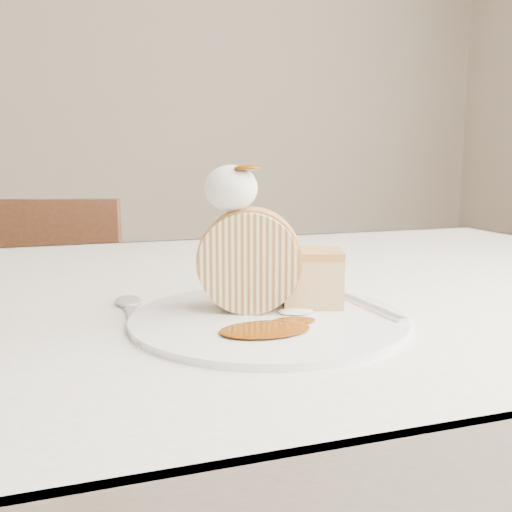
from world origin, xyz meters
name	(u,v)px	position (x,y,z in m)	size (l,w,h in m)	color
table	(260,344)	(0.00, 0.20, 0.66)	(1.40, 0.90, 0.75)	white
chair_far	(58,329)	(-0.29, 1.03, 0.47)	(0.48, 0.48, 0.82)	brown
plate	(268,319)	(-0.05, 0.01, 0.75)	(0.29, 0.29, 0.01)	white
roulade_slice	(250,260)	(-0.06, 0.04, 0.81)	(0.11, 0.11, 0.06)	beige
cake_chunk	(312,281)	(0.01, 0.04, 0.78)	(0.06, 0.06, 0.05)	tan
whipped_cream	(231,188)	(-0.08, 0.04, 0.89)	(0.06, 0.06, 0.05)	white
caramel_drizzle	(248,162)	(-0.07, 0.03, 0.91)	(0.03, 0.02, 0.01)	#6B2E04
caramel_pool	(265,329)	(-0.08, -0.04, 0.76)	(0.09, 0.06, 0.00)	#6B2E04
fork	(368,306)	(0.06, 0.01, 0.76)	(0.02, 0.17, 0.00)	silver
spoon	(137,324)	(-0.19, 0.04, 0.75)	(0.03, 0.17, 0.00)	silver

